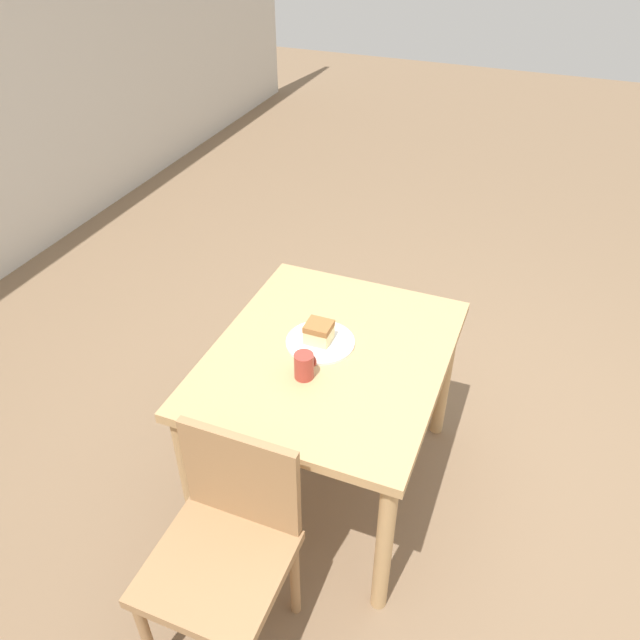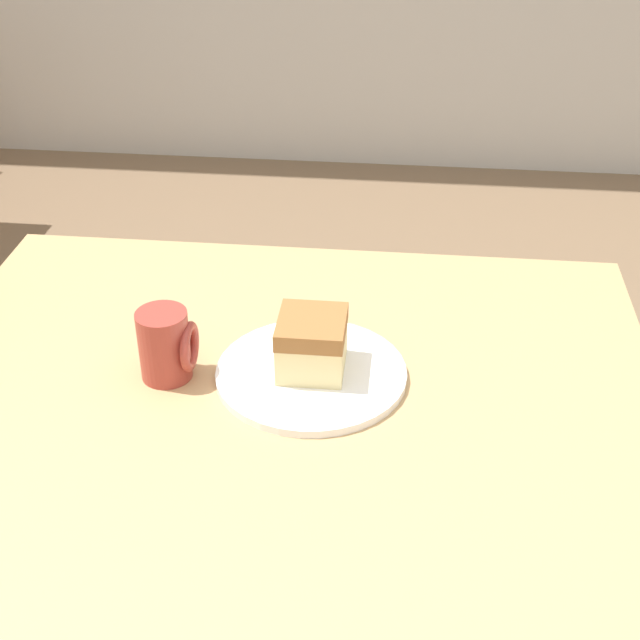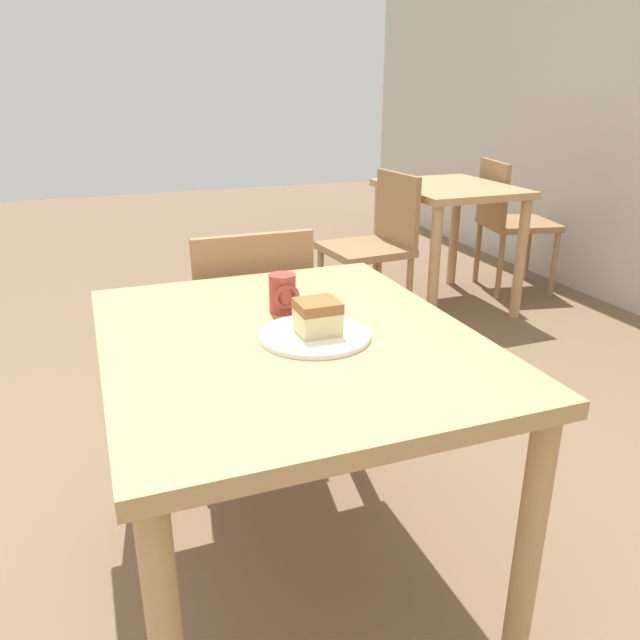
% 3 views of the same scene
% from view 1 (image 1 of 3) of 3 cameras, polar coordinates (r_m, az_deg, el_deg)
% --- Properties ---
extents(ground_plane, '(14.00, 14.00, 0.00)m').
position_cam_1_polar(ground_plane, '(2.94, 9.05, -14.19)').
color(ground_plane, '#7A6047').
extents(dining_table_near, '(1.05, 0.87, 0.74)m').
position_cam_1_polar(dining_table_near, '(2.45, 0.85, -4.78)').
color(dining_table_near, tan).
rests_on(dining_table_near, ground_plane).
extents(chair_near_window, '(0.43, 0.43, 0.85)m').
position_cam_1_polar(chair_near_window, '(2.16, -8.61, -19.62)').
color(chair_near_window, '#9E754C').
rests_on(chair_near_window, ground_plane).
extents(plate, '(0.27, 0.27, 0.01)m').
position_cam_1_polar(plate, '(2.42, 0.03, -2.02)').
color(plate, white).
rests_on(plate, dining_table_near).
extents(cake_slice, '(0.09, 0.10, 0.08)m').
position_cam_1_polar(cake_slice, '(2.39, -0.11, -1.11)').
color(cake_slice, beige).
rests_on(cake_slice, plate).
extents(coffee_mug, '(0.08, 0.07, 0.10)m').
position_cam_1_polar(coffee_mug, '(2.25, -1.44, -4.16)').
color(coffee_mug, '#9E382D').
rests_on(coffee_mug, dining_table_near).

